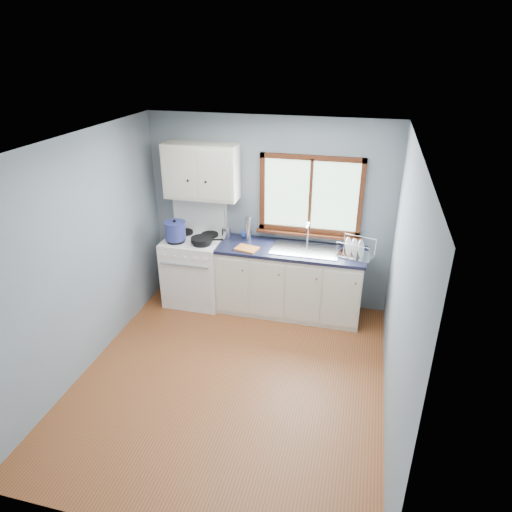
% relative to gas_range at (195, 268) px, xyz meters
% --- Properties ---
extents(floor, '(3.20, 3.60, 0.02)m').
position_rel_gas_range_xyz_m(floor, '(0.95, -1.47, -0.50)').
color(floor, brown).
rests_on(floor, ground).
extents(ceiling, '(3.20, 3.60, 0.02)m').
position_rel_gas_range_xyz_m(ceiling, '(0.95, -1.47, 2.02)').
color(ceiling, white).
rests_on(ceiling, wall_back).
extents(wall_back, '(3.20, 0.02, 2.50)m').
position_rel_gas_range_xyz_m(wall_back, '(0.95, 0.34, 0.76)').
color(wall_back, slate).
rests_on(wall_back, ground).
extents(wall_front, '(3.20, 0.02, 2.50)m').
position_rel_gas_range_xyz_m(wall_front, '(0.95, -3.28, 0.76)').
color(wall_front, slate).
rests_on(wall_front, ground).
extents(wall_left, '(0.02, 3.60, 2.50)m').
position_rel_gas_range_xyz_m(wall_left, '(-0.66, -1.47, 0.76)').
color(wall_left, slate).
rests_on(wall_left, ground).
extents(wall_right, '(0.02, 3.60, 2.50)m').
position_rel_gas_range_xyz_m(wall_right, '(2.56, -1.47, 0.76)').
color(wall_right, slate).
rests_on(wall_right, ground).
extents(gas_range, '(0.76, 0.69, 1.36)m').
position_rel_gas_range_xyz_m(gas_range, '(0.00, 0.00, 0.00)').
color(gas_range, white).
rests_on(gas_range, floor).
extents(base_cabinets, '(1.85, 0.60, 0.88)m').
position_rel_gas_range_xyz_m(base_cabinets, '(1.31, 0.02, -0.08)').
color(base_cabinets, beige).
rests_on(base_cabinets, floor).
extents(countertop, '(1.89, 0.64, 0.04)m').
position_rel_gas_range_xyz_m(countertop, '(1.31, 0.02, 0.41)').
color(countertop, black).
rests_on(countertop, base_cabinets).
extents(sink, '(0.84, 0.46, 0.44)m').
position_rel_gas_range_xyz_m(sink, '(1.49, 0.02, 0.37)').
color(sink, silver).
rests_on(sink, countertop).
extents(window, '(1.36, 0.10, 1.03)m').
position_rel_gas_range_xyz_m(window, '(1.48, 0.30, 0.98)').
color(window, '#9EC6A8').
rests_on(window, wall_back).
extents(upper_cabinets, '(0.95, 0.35, 0.70)m').
position_rel_gas_range_xyz_m(upper_cabinets, '(0.10, 0.15, 1.31)').
color(upper_cabinets, beige).
rests_on(upper_cabinets, wall_back).
extents(skillet, '(0.44, 0.34, 0.06)m').
position_rel_gas_range_xyz_m(skillet, '(0.17, -0.14, 0.49)').
color(skillet, black).
rests_on(skillet, gas_range).
extents(stockpot, '(0.30, 0.30, 0.27)m').
position_rel_gas_range_xyz_m(stockpot, '(-0.19, -0.14, 0.59)').
color(stockpot, navy).
rests_on(stockpot, gas_range).
extents(utensil_crock, '(0.15, 0.15, 0.39)m').
position_rel_gas_range_xyz_m(utensil_crock, '(0.41, 0.15, 0.51)').
color(utensil_crock, silver).
rests_on(utensil_crock, countertop).
extents(thermos, '(0.09, 0.09, 0.33)m').
position_rel_gas_range_xyz_m(thermos, '(0.71, 0.16, 0.59)').
color(thermos, silver).
rests_on(thermos, countertop).
extents(soap_bottle, '(0.12, 0.12, 0.24)m').
position_rel_gas_range_xyz_m(soap_bottle, '(0.63, 0.21, 0.55)').
color(soap_bottle, blue).
rests_on(soap_bottle, countertop).
extents(dish_towel, '(0.31, 0.25, 0.02)m').
position_rel_gas_range_xyz_m(dish_towel, '(0.77, -0.14, 0.44)').
color(dish_towel, '#C46C2B').
rests_on(dish_towel, countertop).
extents(dish_rack, '(0.48, 0.41, 0.22)m').
position_rel_gas_range_xyz_m(dish_rack, '(2.10, 0.00, 0.48)').
color(dish_rack, silver).
rests_on(dish_rack, countertop).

